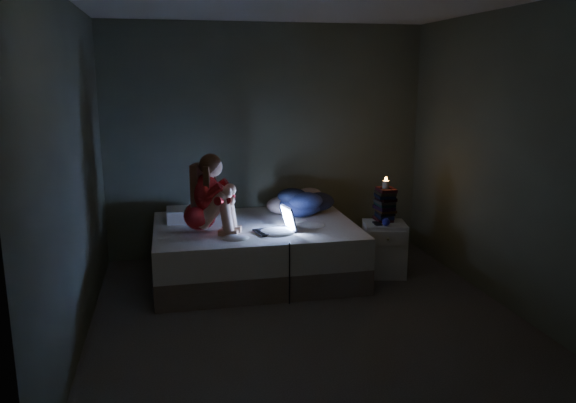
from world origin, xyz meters
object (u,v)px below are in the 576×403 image
object	(u,v)px
bed	(255,251)
woman	(199,193)
nightstand	(384,249)
laptop	(274,219)
candle	(386,186)
phone	(379,224)

from	to	relation	value
bed	woman	bearing A→B (deg)	-162.33
bed	nightstand	xyz separation A→B (m)	(1.31, -0.22, 0.00)
laptop	candle	distance (m)	1.24
candle	woman	bearing A→B (deg)	-178.54
laptop	phone	bearing A→B (deg)	-10.53
woman	phone	xyz separation A→B (m)	(1.78, -0.09, -0.38)
woman	bed	bearing A→B (deg)	37.59
woman	nightstand	bearing A→B (deg)	18.50
woman	nightstand	distance (m)	1.98
woman	phone	bearing A→B (deg)	16.98
phone	nightstand	bearing A→B (deg)	20.99
bed	candle	world-z (taller)	candle
woman	laptop	xyz separation A→B (m)	(0.70, -0.14, -0.26)
nightstand	phone	size ratio (longest dim) A/B	3.98
candle	laptop	bearing A→B (deg)	-170.91
candle	phone	bearing A→B (deg)	-130.00
woman	candle	distance (m)	1.90
phone	woman	bearing A→B (deg)	170.49
woman	laptop	distance (m)	0.76
woman	candle	bearing A→B (deg)	21.38
laptop	candle	bearing A→B (deg)	-4.21
nightstand	candle	distance (m)	0.65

